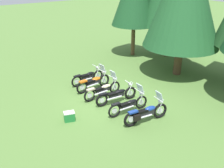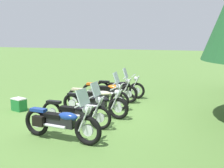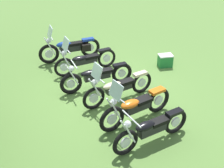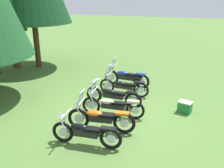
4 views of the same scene
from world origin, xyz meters
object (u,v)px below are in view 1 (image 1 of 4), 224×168
at_px(motorcycle_5, 146,113).
at_px(picnic_cooler, 69,116).
at_px(motorcycle_2, 103,89).
at_px(motorcycle_0, 88,77).
at_px(motorcycle_3, 117,95).
at_px(motorcycle_4, 129,104).
at_px(motorcycle_1, 94,82).

height_order(motorcycle_5, picnic_cooler, motorcycle_5).
bearing_deg(motorcycle_2, motorcycle_5, -89.19).
height_order(motorcycle_0, motorcycle_3, motorcycle_3).
bearing_deg(motorcycle_4, motorcycle_2, 95.42).
xyz_separation_m(motorcycle_3, picnic_cooler, (0.25, -2.80, -0.21)).
bearing_deg(motorcycle_4, motorcycle_0, 91.04).
bearing_deg(motorcycle_5, motorcycle_1, 98.92).
bearing_deg(motorcycle_3, picnic_cooler, -170.85).
height_order(motorcycle_3, motorcycle_5, motorcycle_5).
bearing_deg(motorcycle_1, motorcycle_2, -98.74).
height_order(motorcycle_1, motorcycle_5, motorcycle_5).
bearing_deg(motorcycle_2, motorcycle_1, 83.56).
bearing_deg(motorcycle_3, motorcycle_5, -85.54).
bearing_deg(picnic_cooler, motorcycle_2, 114.64).
height_order(motorcycle_0, motorcycle_1, motorcycle_1).
xyz_separation_m(motorcycle_0, picnic_cooler, (3.17, -2.70, -0.22)).
bearing_deg(motorcycle_4, picnic_cooler, 162.34).
relative_size(motorcycle_2, picnic_cooler, 4.14).
xyz_separation_m(motorcycle_3, motorcycle_5, (2.27, 0.02, 0.05)).
distance_m(motorcycle_0, motorcycle_2, 2.01).
bearing_deg(motorcycle_1, motorcycle_5, -93.33).
xyz_separation_m(motorcycle_3, motorcycle_4, (1.16, -0.09, 0.02)).
bearing_deg(motorcycle_3, motorcycle_0, 95.93).
relative_size(motorcycle_1, motorcycle_5, 0.99).
relative_size(motorcycle_2, motorcycle_3, 0.98).
xyz_separation_m(motorcycle_1, picnic_cooler, (2.25, -2.59, -0.25)).
relative_size(motorcycle_1, motorcycle_4, 1.01).
distance_m(motorcycle_3, picnic_cooler, 2.82).
distance_m(motorcycle_1, motorcycle_2, 1.08).
xyz_separation_m(motorcycle_2, motorcycle_5, (3.18, 0.27, 0.02)).
height_order(motorcycle_4, picnic_cooler, motorcycle_4).
xyz_separation_m(motorcycle_2, motorcycle_3, (0.92, 0.25, -0.03)).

